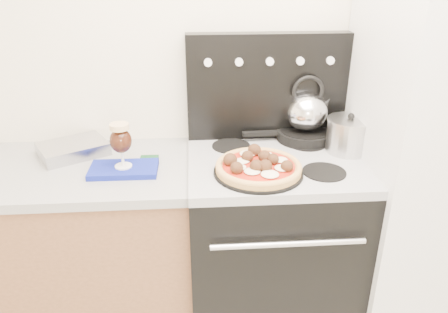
{
  "coord_description": "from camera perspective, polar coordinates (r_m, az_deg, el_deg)",
  "views": [
    {
      "loc": [
        -0.27,
        -0.55,
        1.73
      ],
      "look_at": [
        -0.15,
        1.05,
        1.0
      ],
      "focal_mm": 35.0,
      "sensor_mm": 36.0,
      "label": 1
    }
  ],
  "objects": [
    {
      "name": "room_shell",
      "position": [
        1.01,
        11.91,
        -4.42
      ],
      "size": [
        3.52,
        3.01,
        2.52
      ],
      "color": "beige",
      "rests_on": "ground"
    },
    {
      "name": "base_cabinet",
      "position": [
        2.31,
        -22.93,
        -11.94
      ],
      "size": [
        1.45,
        0.6,
        0.86
      ],
      "primitive_type": "cube",
      "color": "brown",
      "rests_on": "ground"
    },
    {
      "name": "countertop",
      "position": [
        2.09,
        -24.94,
        -1.88
      ],
      "size": [
        1.48,
        0.63,
        0.04
      ],
      "primitive_type": "cube",
      "color": "#9D9D9D",
      "rests_on": "base_cabinet"
    },
    {
      "name": "stove_body",
      "position": [
        2.18,
        6.01,
        -11.78
      ],
      "size": [
        0.76,
        0.65,
        0.88
      ],
      "primitive_type": "cube",
      "color": "black",
      "rests_on": "ground"
    },
    {
      "name": "cooktop",
      "position": [
        1.95,
        6.6,
        -0.81
      ],
      "size": [
        0.76,
        0.65,
        0.04
      ],
      "primitive_type": "cube",
      "color": "#ADADB2",
      "rests_on": "stove_body"
    },
    {
      "name": "backguard",
      "position": [
        2.11,
        5.63,
        9.07
      ],
      "size": [
        0.76,
        0.08,
        0.5
      ],
      "primitive_type": "cube",
      "color": "black",
      "rests_on": "cooktop"
    },
    {
      "name": "fridge",
      "position": [
        2.15,
        25.5,
        0.76
      ],
      "size": [
        0.64,
        0.68,
        1.9
      ],
      "primitive_type": "cube",
      "color": "silver",
      "rests_on": "ground"
    },
    {
      "name": "foil_sheet",
      "position": [
        2.12,
        -19.1,
        0.95
      ],
      "size": [
        0.36,
        0.33,
        0.06
      ],
      "primitive_type": "cube",
      "rotation": [
        0.0,
        0.0,
        0.53
      ],
      "color": "silver",
      "rests_on": "countertop"
    },
    {
      "name": "oven_mitt",
      "position": [
        1.9,
        -12.95,
        -1.64
      ],
      "size": [
        0.29,
        0.17,
        0.02
      ],
      "primitive_type": "cube",
      "rotation": [
        0.0,
        0.0,
        -0.01
      ],
      "color": "#131F94",
      "rests_on": "countertop"
    },
    {
      "name": "beer_glass",
      "position": [
        1.85,
        -13.27,
        1.43
      ],
      "size": [
        0.1,
        0.1,
        0.2
      ],
      "primitive_type": null,
      "rotation": [
        0.0,
        0.0,
        0.14
      ],
      "color": "black",
      "rests_on": "oven_mitt"
    },
    {
      "name": "pizza_pan",
      "position": [
        1.8,
        4.5,
        -2.03
      ],
      "size": [
        0.45,
        0.45,
        0.01
      ],
      "primitive_type": "cylinder",
      "rotation": [
        0.0,
        0.0,
        0.27
      ],
      "color": "black",
      "rests_on": "cooktop"
    },
    {
      "name": "pizza",
      "position": [
        1.79,
        4.53,
        -1.14
      ],
      "size": [
        0.36,
        0.36,
        0.05
      ],
      "primitive_type": null,
      "rotation": [
        0.0,
        0.0,
        -0.03
      ],
      "color": "tan",
      "rests_on": "pizza_pan"
    },
    {
      "name": "skillet",
      "position": [
        2.15,
        10.46,
        2.77
      ],
      "size": [
        0.28,
        0.28,
        0.05
      ],
      "primitive_type": "cylinder",
      "rotation": [
        0.0,
        0.0,
        0.05
      ],
      "color": "black",
      "rests_on": "cooktop"
    },
    {
      "name": "tea_kettle",
      "position": [
        2.11,
        10.74,
        6.22
      ],
      "size": [
        0.26,
        0.26,
        0.23
      ],
      "primitive_type": null,
      "rotation": [
        0.0,
        0.0,
        -0.3
      ],
      "color": "silver",
      "rests_on": "skillet"
    },
    {
      "name": "stock_pot",
      "position": [
        2.06,
        15.98,
        2.57
      ],
      "size": [
        0.22,
        0.22,
        0.14
      ],
      "primitive_type": "cylinder",
      "rotation": [
        0.0,
        0.0,
        0.09
      ],
      "color": "#B5B5B5",
      "rests_on": "cooktop"
    }
  ]
}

